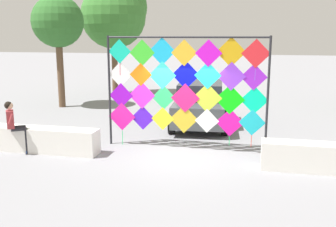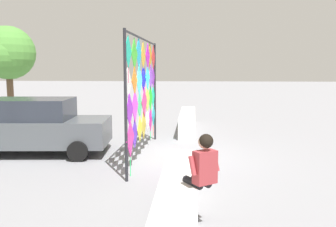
{
  "view_description": "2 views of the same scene",
  "coord_description": "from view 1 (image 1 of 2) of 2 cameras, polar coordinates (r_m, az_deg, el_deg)",
  "views": [
    {
      "loc": [
        2.05,
        -10.51,
        3.48
      ],
      "look_at": [
        -0.32,
        0.12,
        1.25
      ],
      "focal_mm": 41.09,
      "sensor_mm": 36.0,
      "label": 1
    },
    {
      "loc": [
        -10.19,
        -0.65,
        2.59
      ],
      "look_at": [
        -0.09,
        0.08,
        1.29
      ],
      "focal_mm": 37.87,
      "sensor_mm": 36.0,
      "label": 2
    }
  ],
  "objects": [
    {
      "name": "ground",
      "position": [
        11.26,
        1.46,
        -6.41
      ],
      "size": [
        120.0,
        120.0,
        0.0
      ],
      "primitive_type": "plane",
      "color": "gray"
    },
    {
      "name": "plaza_ledge_left",
      "position": [
        12.48,
        -20.14,
        -3.54
      ],
      "size": [
        4.51,
        0.62,
        0.75
      ],
      "primitive_type": "cube",
      "color": "silver",
      "rests_on": "ground"
    },
    {
      "name": "kite_display_rack",
      "position": [
        11.57,
        2.63,
        4.41
      ],
      "size": [
        4.95,
        0.2,
        3.48
      ],
      "color": "#232328",
      "rests_on": "ground"
    },
    {
      "name": "seated_vendor",
      "position": [
        12.13,
        -21.74,
        -1.3
      ],
      "size": [
        0.77,
        0.7,
        1.59
      ],
      "color": "black",
      "rests_on": "ground"
    },
    {
      "name": "parked_car",
      "position": [
        15.02,
        4.83,
        1.48
      ],
      "size": [
        2.36,
        4.47,
        1.68
      ],
      "color": "#4C5156",
      "rests_on": "ground"
    },
    {
      "name": "tree_far_right",
      "position": [
        19.47,
        -16.17,
        12.73
      ],
      "size": [
        2.54,
        2.54,
        5.32
      ],
      "color": "brown",
      "rests_on": "ground"
    },
    {
      "name": "tree_palm_like",
      "position": [
        22.67,
        -7.67,
        14.52
      ],
      "size": [
        3.65,
        3.93,
        6.46
      ],
      "color": "brown",
      "rests_on": "ground"
    }
  ]
}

